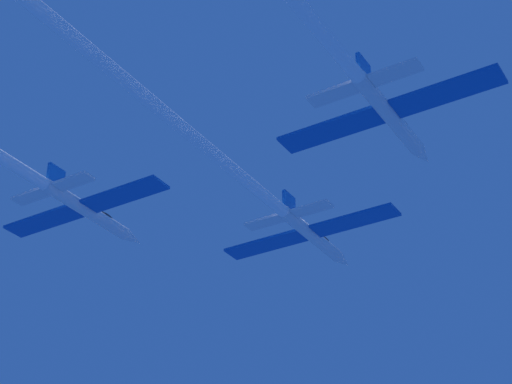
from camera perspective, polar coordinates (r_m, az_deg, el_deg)
jet_lead at (r=56.16m, az=-4.28°, el=3.76°), size 14.81×53.94×2.45m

